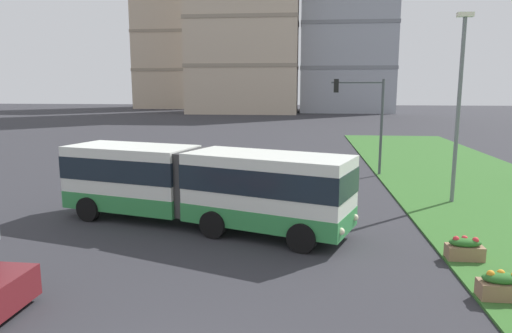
{
  "coord_description": "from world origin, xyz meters",
  "views": [
    {
      "loc": [
        2.35,
        -6.77,
        5.43
      ],
      "look_at": [
        0.43,
        11.74,
        2.2
      ],
      "focal_mm": 32.63,
      "sensor_mm": 36.0,
      "label": 1
    }
  ],
  "objects_px": {
    "flower_planter_1": "(501,285)",
    "apartment_tower_centre": "(347,8)",
    "car_black_sedan": "(162,166)",
    "traffic_light_far_right": "(365,110)",
    "streetlight_median": "(459,101)",
    "articulated_bus": "(200,184)",
    "apartment_tower_west": "(175,35)",
    "flower_planter_2": "(465,248)"
  },
  "relations": [
    {
      "from": "flower_planter_1",
      "to": "flower_planter_2",
      "type": "height_order",
      "value": "same"
    },
    {
      "from": "streetlight_median",
      "to": "flower_planter_1",
      "type": "bearing_deg",
      "value": -100.4
    },
    {
      "from": "articulated_bus",
      "to": "flower_planter_2",
      "type": "bearing_deg",
      "value": -17.92
    },
    {
      "from": "articulated_bus",
      "to": "car_black_sedan",
      "type": "bearing_deg",
      "value": 115.67
    },
    {
      "from": "apartment_tower_west",
      "to": "articulated_bus",
      "type": "bearing_deg",
      "value": -74.0
    },
    {
      "from": "flower_planter_2",
      "to": "streetlight_median",
      "type": "height_order",
      "value": "streetlight_median"
    },
    {
      "from": "flower_planter_2",
      "to": "traffic_light_far_right",
      "type": "xyz_separation_m",
      "value": [
        -1.4,
        14.31,
        3.56
      ]
    },
    {
      "from": "articulated_bus",
      "to": "apartment_tower_west",
      "type": "relative_size",
      "value": 0.34
    },
    {
      "from": "traffic_light_far_right",
      "to": "streetlight_median",
      "type": "distance_m",
      "value": 7.51
    },
    {
      "from": "articulated_bus",
      "to": "streetlight_median",
      "type": "bearing_deg",
      "value": 23.18
    },
    {
      "from": "flower_planter_2",
      "to": "streetlight_median",
      "type": "distance_m",
      "value": 8.96
    },
    {
      "from": "traffic_light_far_right",
      "to": "flower_planter_1",
      "type": "bearing_deg",
      "value": -85.3
    },
    {
      "from": "car_black_sedan",
      "to": "flower_planter_1",
      "type": "relative_size",
      "value": 4.02
    },
    {
      "from": "car_black_sedan",
      "to": "streetlight_median",
      "type": "bearing_deg",
      "value": -16.29
    },
    {
      "from": "flower_planter_1",
      "to": "flower_planter_2",
      "type": "bearing_deg",
      "value": 90.0
    },
    {
      "from": "streetlight_median",
      "to": "apartment_tower_centre",
      "type": "height_order",
      "value": "apartment_tower_centre"
    },
    {
      "from": "articulated_bus",
      "to": "traffic_light_far_right",
      "type": "relative_size",
      "value": 2.05
    },
    {
      "from": "apartment_tower_centre",
      "to": "flower_planter_2",
      "type": "bearing_deg",
      "value": -92.21
    },
    {
      "from": "apartment_tower_west",
      "to": "apartment_tower_centre",
      "type": "relative_size",
      "value": 0.82
    },
    {
      "from": "articulated_bus",
      "to": "apartment_tower_west",
      "type": "distance_m",
      "value": 104.17
    },
    {
      "from": "flower_planter_1",
      "to": "streetlight_median",
      "type": "relative_size",
      "value": 0.13
    },
    {
      "from": "car_black_sedan",
      "to": "apartment_tower_centre",
      "type": "bearing_deg",
      "value": 77.61
    },
    {
      "from": "car_black_sedan",
      "to": "apartment_tower_centre",
      "type": "height_order",
      "value": "apartment_tower_centre"
    },
    {
      "from": "flower_planter_1",
      "to": "apartment_tower_west",
      "type": "xyz_separation_m",
      "value": [
        -37.41,
        104.59,
        17.39
      ]
    },
    {
      "from": "car_black_sedan",
      "to": "flower_planter_2",
      "type": "height_order",
      "value": "car_black_sedan"
    },
    {
      "from": "car_black_sedan",
      "to": "apartment_tower_west",
      "type": "distance_m",
      "value": 94.44
    },
    {
      "from": "flower_planter_1",
      "to": "apartment_tower_centre",
      "type": "bearing_deg",
      "value": 87.86
    },
    {
      "from": "flower_planter_1",
      "to": "car_black_sedan",
      "type": "bearing_deg",
      "value": 132.18
    },
    {
      "from": "apartment_tower_centre",
      "to": "flower_planter_1",
      "type": "bearing_deg",
      "value": -92.14
    },
    {
      "from": "streetlight_median",
      "to": "apartment_tower_west",
      "type": "relative_size",
      "value": 0.24
    },
    {
      "from": "flower_planter_2",
      "to": "apartment_tower_centre",
      "type": "xyz_separation_m",
      "value": [
        3.43,
        88.94,
        21.27
      ]
    },
    {
      "from": "flower_planter_1",
      "to": "apartment_tower_centre",
      "type": "xyz_separation_m",
      "value": [
        3.43,
        91.68,
        21.27
      ]
    },
    {
      "from": "car_black_sedan",
      "to": "flower_planter_2",
      "type": "xyz_separation_m",
      "value": [
        13.45,
        -12.1,
        -0.33
      ]
    },
    {
      "from": "streetlight_median",
      "to": "apartment_tower_west",
      "type": "xyz_separation_m",
      "value": [
        -39.31,
        94.23,
        13.06
      ]
    },
    {
      "from": "traffic_light_far_right",
      "to": "apartment_tower_west",
      "type": "distance_m",
      "value": 95.65
    },
    {
      "from": "car_black_sedan",
      "to": "traffic_light_far_right",
      "type": "bearing_deg",
      "value": 10.44
    },
    {
      "from": "car_black_sedan",
      "to": "apartment_tower_west",
      "type": "bearing_deg",
      "value": 104.95
    },
    {
      "from": "streetlight_median",
      "to": "apartment_tower_centre",
      "type": "distance_m",
      "value": 83.09
    },
    {
      "from": "apartment_tower_west",
      "to": "traffic_light_far_right",
      "type": "bearing_deg",
      "value": -67.64
    },
    {
      "from": "car_black_sedan",
      "to": "apartment_tower_centre",
      "type": "relative_size",
      "value": 0.1
    },
    {
      "from": "flower_planter_2",
      "to": "apartment_tower_centre",
      "type": "relative_size",
      "value": 0.03
    },
    {
      "from": "flower_planter_2",
      "to": "flower_planter_1",
      "type": "bearing_deg",
      "value": -90.0
    }
  ]
}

